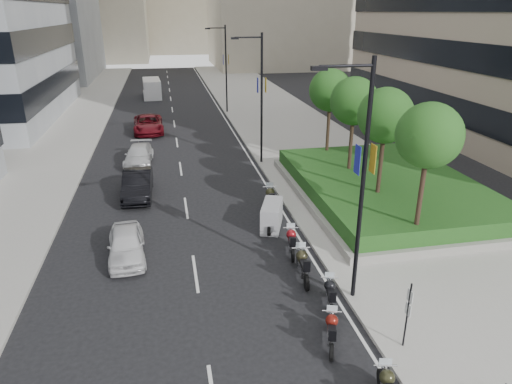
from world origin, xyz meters
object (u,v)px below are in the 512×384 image
object	(u,v)px
parking_sign	(408,312)
motorcycle_3	(303,265)
motorcycle_6	(270,199)
car_d	(148,124)
lamp_post_2	(225,65)
motorcycle_1	(331,331)
motorcycle_4	(291,242)
car_c	(139,155)
car_a	(126,244)
motorcycle_5	(272,216)
car_b	(138,184)
lamp_post_0	(359,174)
delivery_van	(152,89)
lamp_post_1	(259,93)
motorcycle_2	(330,294)

from	to	relation	value
parking_sign	motorcycle_3	world-z (taller)	parking_sign
motorcycle_6	car_d	size ratio (longest dim) A/B	0.42
lamp_post_2	motorcycle_1	world-z (taller)	lamp_post_2
motorcycle_4	motorcycle_6	xyz separation A→B (m)	(0.17, 4.98, 0.06)
motorcycle_4	lamp_post_2	bearing A→B (deg)	8.39
motorcycle_4	car_c	world-z (taller)	car_c
car_a	car_d	distance (m)	23.04
motorcycle_5	car_d	size ratio (longest dim) A/B	0.43
car_b	parking_sign	bearing A→B (deg)	-58.55
parking_sign	car_a	xyz separation A→B (m)	(-9.18, 7.90, -0.79)
lamp_post_0	delivery_van	distance (m)	47.08
motorcycle_1	car_d	world-z (taller)	car_d
motorcycle_6	car_a	world-z (taller)	car_a
motorcycle_6	parking_sign	bearing A→B (deg)	-164.78
lamp_post_0	motorcycle_5	distance (m)	8.07
motorcycle_4	lamp_post_0	bearing A→B (deg)	-152.13
car_b	motorcycle_3	bearing A→B (deg)	-55.35
car_a	lamp_post_2	bearing A→B (deg)	70.27
motorcycle_5	motorcycle_3	bearing A→B (deg)	-157.93
lamp_post_0	motorcycle_6	world-z (taller)	lamp_post_0
car_c	car_d	xyz separation A→B (m)	(0.49, 9.30, 0.12)
lamp_post_1	motorcycle_3	distance (m)	15.93
lamp_post_0	motorcycle_3	distance (m)	4.97
car_b	car_d	xyz separation A→B (m)	(0.31, 15.62, 0.01)
motorcycle_2	motorcycle_3	distance (m)	2.14
motorcycle_2	car_b	distance (m)	14.67
motorcycle_2	lamp_post_1	bearing A→B (deg)	10.81
car_d	delivery_van	xyz separation A→B (m)	(0.13, 18.32, 0.29)
motorcycle_5	car_b	xyz separation A→B (m)	(-6.82, 5.72, 0.10)
motorcycle_6	delivery_van	world-z (taller)	delivery_van
motorcycle_2	motorcycle_3	size ratio (longest dim) A/B	0.86
lamp_post_0	motorcycle_3	xyz separation A→B (m)	(-1.32, 1.77, -4.45)
lamp_post_0	motorcycle_4	xyz separation A→B (m)	(-1.21, 3.90, -4.50)
motorcycle_6	motorcycle_3	bearing A→B (deg)	-175.16
car_c	motorcycle_5	bearing A→B (deg)	-55.75
motorcycle_1	car_b	distance (m)	16.09
car_b	car_c	size ratio (longest dim) A/B	1.03
car_d	motorcycle_4	bearing A→B (deg)	-76.41
lamp_post_1	car_c	distance (m)	9.72
parking_sign	motorcycle_3	bearing A→B (deg)	112.52
motorcycle_6	car_c	size ratio (longest dim) A/B	0.52
motorcycle_3	motorcycle_5	xyz separation A→B (m)	(-0.18, 4.83, 0.06)
motorcycle_6	delivery_van	bearing A→B (deg)	17.47
lamp_post_1	motorcycle_3	size ratio (longest dim) A/B	3.92
motorcycle_1	motorcycle_2	distance (m)	2.07
lamp_post_0	motorcycle_3	bearing A→B (deg)	126.78
motorcycle_1	delivery_van	xyz separation A→B (m)	(-6.32, 48.53, 0.54)
motorcycle_4	motorcycle_2	bearing A→B (deg)	-165.05
motorcycle_2	delivery_van	bearing A→B (deg)	22.29
lamp_post_2	motorcycle_1	bearing A→B (deg)	-92.39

